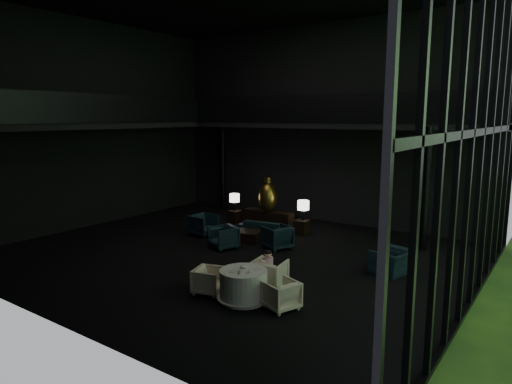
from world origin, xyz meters
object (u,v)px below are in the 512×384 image
Objects in this scene: dining_chair_west at (209,280)px; dining_chair_north at (269,272)px; lounge_armchair_south at (223,236)px; window_armchair at (392,258)px; lounge_armchair_east at (277,235)px; coffee_table at (248,236)px; table_lamp_right at (303,206)px; child at (268,261)px; side_table_right at (302,227)px; lounge_armchair_west at (203,223)px; bronze_urn at (268,197)px; side_table_left at (235,216)px; sofa at (265,226)px; console at (269,219)px; dining_chair_east at (281,294)px; dining_table at (243,287)px; table_lamp_left at (234,199)px.

dining_chair_north is at bearing -58.25° from dining_chair_west.
window_armchair is (5.38, 0.77, 0.02)m from lounge_armchair_south.
coffee_table is (-1.30, 0.16, -0.27)m from lounge_armchair_east.
child is (1.98, -5.33, -0.32)m from table_lamp_right.
child reaches higher than coffee_table.
side_table_right is 3.36m from lounge_armchair_south.
lounge_armchair_east is (3.13, 0.13, -0.01)m from lounge_armchair_west.
lounge_armchair_east reaches higher than side_table_right.
dining_chair_west is (-3.23, -3.97, -0.13)m from window_armchair.
bronze_urn is at bearing -25.87° from lounge_armchair_west.
side_table_left is at bearing -95.82° from window_armchair.
dining_chair_west is at bearing 100.59° from sofa.
lounge_armchair_south is 1.54× the size of child.
sofa is at bearing -140.56° from side_table_right.
side_table_right is 0.56× the size of lounge_armchair_west.
window_armchair reaches higher than lounge_armchair_south.
dining_chair_west is (2.16, -3.20, -0.11)m from lounge_armchair_south.
dining_chair_north is (3.59, -5.41, 0.10)m from console.
console is 0.91m from bronze_urn.
coffee_table is 4.46m from dining_chair_north.
child reaches higher than dining_chair_east.
child reaches higher than dining_chair_west.
lounge_armchair_east is at bearing -85.12° from lounge_armchair_west.
lounge_armchair_east is (1.33, -1.23, 0.13)m from sofa.
child reaches higher than console.
dining_chair_north is (0.05, 1.02, 0.10)m from dining_table.
dining_table is 2.29× the size of child.
dining_chair_east is (-1.28, -3.74, -0.11)m from window_armchair.
table_lamp_right reaches higher than lounge_armchair_south.
table_lamp_right reaches higher than dining_chair_east.
lounge_armchair_south is at bearing -97.14° from coffee_table.
bronze_urn is at bearing 1.87° from table_lamp_left.
side_table_left is 8.12m from dining_table.
sofa is (2.14, -0.93, -0.67)m from table_lamp_left.
child is at bearing 87.58° from dining_table.
lounge_armchair_west is at bearing 27.09° from dining_chair_west.
lounge_armchair_west reaches higher than side_table_right.
dining_table is (-2.25, -3.86, -0.12)m from window_armchair.
window_armchair is 0.80× the size of dining_table.
lounge_armchair_east reaches higher than dining_table.
lounge_armchair_west is 1.91m from lounge_armchair_south.
lounge_armchair_east is (3.46, -2.17, -0.54)m from table_lamp_left.
sofa is (0.54, -1.07, -0.00)m from console.
console is 2.41× the size of dining_chair_north.
dining_chair_west is at bearing -81.33° from side_table_right.
child is (3.58, -5.36, -0.51)m from bronze_urn.
side_table_right is at bearing -3.95° from bronze_urn.
dining_table is at bearing -62.51° from dining_chair_east.
dining_chair_east is at bearing -99.30° from dining_chair_west.
bronze_urn reaches higher than table_lamp_left.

